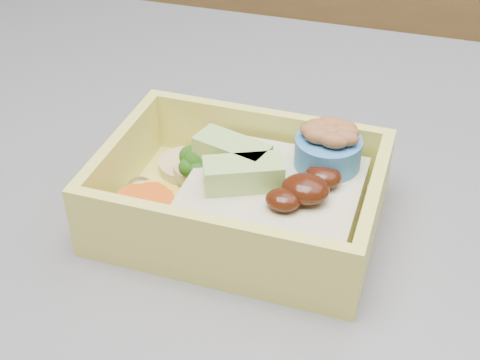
% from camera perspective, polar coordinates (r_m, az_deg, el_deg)
% --- Properties ---
extents(bento_box, '(0.19, 0.14, 0.07)m').
position_cam_1_polar(bento_box, '(0.46, 0.83, -1.19)').
color(bento_box, '#DBD55A').
rests_on(bento_box, island).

